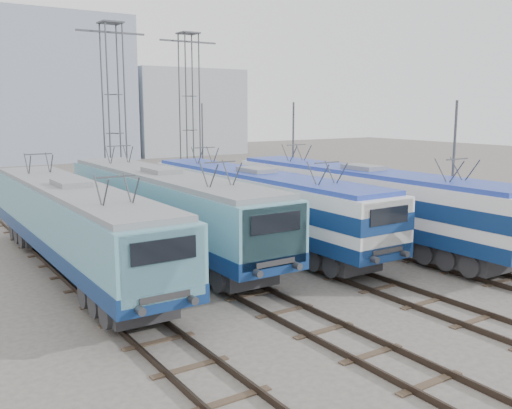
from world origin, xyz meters
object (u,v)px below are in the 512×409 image
object	(u,v)px
locomotive_far_left	(74,221)
mast_mid	(293,159)
catenary_tower_east	(190,108)
catenary_tower_west	(114,108)
locomotive_far_right	(365,198)
mast_front	(453,178)
mast_rear	(203,148)
locomotive_center_right	(258,199)
locomotive_center_left	(164,204)

from	to	relation	value
locomotive_far_left	mast_mid	world-z (taller)	mast_mid
catenary_tower_east	catenary_tower_west	bearing A→B (deg)	-162.90
locomotive_far_right	locomotive_far_left	bearing A→B (deg)	169.69
mast_front	mast_rear	size ratio (longest dim) A/B	1.00
mast_mid	locomotive_far_left	bearing A→B (deg)	-158.99
locomotive_center_right	mast_rear	size ratio (longest dim) A/B	2.50
mast_front	catenary_tower_east	bearing A→B (deg)	95.45
catenary_tower_west	mast_front	size ratio (longest dim) A/B	1.71
catenary_tower_east	locomotive_far_right	bearing A→B (deg)	-89.22
locomotive_far_left	locomotive_far_right	bearing A→B (deg)	-10.31
locomotive_center_right	catenary_tower_east	size ratio (longest dim) A/B	1.46
catenary_tower_east	mast_front	world-z (taller)	catenary_tower_east
locomotive_far_left	locomotive_center_left	size ratio (longest dim) A/B	0.97
locomotive_center_left	locomotive_far_right	xyz separation A→B (m)	(9.00, -3.80, 0.03)
locomotive_far_right	catenary_tower_west	distance (m)	18.21
locomotive_far_right	mast_rear	distance (m)	20.47
catenary_tower_west	mast_rear	distance (m)	9.99
locomotive_center_right	catenary_tower_east	distance (m)	16.78
locomotive_far_right	mast_mid	xyz separation A→B (m)	(1.85, 8.35, 1.20)
locomotive_center_left	locomotive_far_right	size ratio (longest dim) A/B	1.01
mast_rear	locomotive_center_left	bearing A→B (deg)	-123.25
locomotive_far_left	catenary_tower_east	size ratio (longest dim) A/B	1.47
locomotive_center_right	locomotive_far_right	distance (m)	5.26
locomotive_far_right	mast_rear	size ratio (longest dim) A/B	2.58
catenary_tower_west	mast_mid	distance (m)	12.16
catenary_tower_west	mast_rear	world-z (taller)	catenary_tower_west
locomotive_far_left	locomotive_far_right	distance (m)	13.72
catenary_tower_west	locomotive_center_right	bearing A→B (deg)	-80.63
locomotive_center_right	catenary_tower_west	distance (m)	14.50
locomotive_far_right	mast_rear	bearing A→B (deg)	84.81
mast_mid	mast_front	bearing A→B (deg)	-90.00
locomotive_center_left	mast_rear	xyz separation A→B (m)	(10.85, 16.55, 1.23)
mast_front	locomotive_far_left	bearing A→B (deg)	158.31
locomotive_center_right	mast_front	world-z (taller)	mast_front
locomotive_far_left	catenary_tower_east	xyz separation A→B (m)	(13.25, 15.90, 4.44)
locomotive_center_right	locomotive_center_left	bearing A→B (deg)	166.52
mast_front	locomotive_center_left	bearing A→B (deg)	145.52
locomotive_far_left	locomotive_center_left	distance (m)	4.70
catenary_tower_east	mast_rear	distance (m)	4.28
locomotive_far_left	mast_front	distance (m)	16.57
catenary_tower_east	mast_mid	size ratio (longest dim) A/B	1.71
catenary_tower_west	catenary_tower_east	size ratio (longest dim) A/B	1.00
locomotive_far_left	locomotive_center_right	size ratio (longest dim) A/B	1.01
locomotive_far_left	mast_rear	xyz separation A→B (m)	(15.35, 17.90, 1.29)
catenary_tower_west	mast_front	world-z (taller)	catenary_tower_west
locomotive_center_right	mast_front	distance (m)	9.08
locomotive_far_right	catenary_tower_west	bearing A→B (deg)	112.43
catenary_tower_west	mast_front	xyz separation A→B (m)	(8.60, -20.00, -3.14)
locomotive_far_left	locomotive_center_right	bearing A→B (deg)	1.70
locomotive_center_left	catenary_tower_east	world-z (taller)	catenary_tower_east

